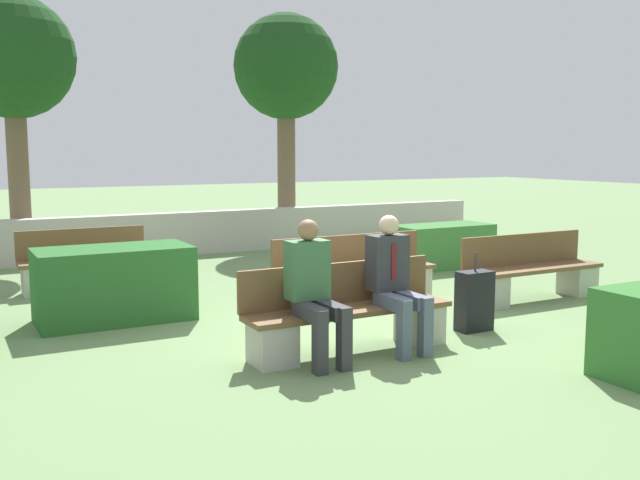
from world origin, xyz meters
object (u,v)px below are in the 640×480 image
(bench_left_side, at_px, (355,276))
(person_seated_woman, at_px, (314,286))
(bench_back, at_px, (85,267))
(suitcase, at_px, (474,301))
(bench_front, at_px, (348,318))
(bench_right_side, at_px, (532,275))
(tree_leftmost, at_px, (13,61))
(tree_center_left, at_px, (286,71))
(person_seated_man, at_px, (394,277))

(bench_left_side, xyz_separation_m, person_seated_woman, (-1.66, -2.02, 0.38))
(bench_left_side, distance_m, person_seated_woman, 2.65)
(bench_back, xyz_separation_m, suitcase, (3.24, -4.25, 0.01))
(bench_front, distance_m, bench_right_side, 3.41)
(bench_left_side, xyz_separation_m, tree_leftmost, (-3.37, 5.44, 3.04))
(bench_front, bearing_deg, suitcase, 1.54)
(bench_right_side, height_order, tree_center_left, tree_center_left)
(bench_front, distance_m, tree_leftmost, 8.21)
(suitcase, bearing_deg, bench_left_side, 101.47)
(person_seated_man, bearing_deg, bench_right_side, 20.23)
(bench_front, height_order, person_seated_woman, person_seated_woman)
(person_seated_man, bearing_deg, bench_left_side, 68.71)
(suitcase, xyz_separation_m, tree_center_left, (1.38, 7.47, 3.16))
(bench_left_side, distance_m, person_seated_man, 2.20)
(bench_left_side, bearing_deg, bench_right_side, -32.62)
(bench_left_side, bearing_deg, suitcase, -86.04)
(suitcase, bearing_deg, person_seated_woman, -174.74)
(suitcase, bearing_deg, bench_front, -178.46)
(person_seated_woman, height_order, tree_leftmost, tree_leftmost)
(bench_front, xyz_separation_m, bench_left_side, (1.22, 1.88, 0.00))
(bench_right_side, height_order, suitcase, suitcase)
(person_seated_man, relative_size, suitcase, 1.54)
(bench_right_side, distance_m, suitcase, 1.90)
(bench_right_side, xyz_separation_m, tree_leftmost, (-5.43, 6.41, 3.04))
(suitcase, height_order, tree_leftmost, tree_leftmost)
(bench_back, xyz_separation_m, tree_center_left, (4.62, 3.22, 3.17))
(person_seated_woman, relative_size, tree_leftmost, 0.29)
(bench_left_side, relative_size, tree_leftmost, 0.48)
(person_seated_man, bearing_deg, bench_back, 115.15)
(person_seated_man, bearing_deg, tree_center_left, 71.68)
(bench_right_side, xyz_separation_m, tree_center_left, (-0.32, 6.60, 3.16))
(bench_left_side, distance_m, bench_right_side, 2.28)
(bench_front, distance_m, tree_center_left, 8.67)
(bench_back, relative_size, person_seated_man, 1.33)
(bench_right_side, relative_size, suitcase, 2.38)
(person_seated_woman, height_order, suitcase, person_seated_woman)
(person_seated_woman, relative_size, suitcase, 1.54)
(tree_leftmost, xyz_separation_m, tree_center_left, (5.11, 0.20, 0.12))
(bench_left_side, xyz_separation_m, bench_back, (-2.87, 2.41, -0.02))
(bench_left_side, height_order, person_seated_man, person_seated_man)
(bench_right_side, xyz_separation_m, person_seated_woman, (-3.73, -1.05, 0.38))
(bench_back, distance_m, person_seated_woman, 4.61)
(bench_right_side, bearing_deg, tree_leftmost, 141.61)
(bench_right_side, bearing_deg, bench_left_side, 166.20)
(tree_leftmost, bearing_deg, tree_center_left, 2.21)
(bench_front, xyz_separation_m, tree_leftmost, (-2.14, 7.31, 3.04))
(bench_back, relative_size, suitcase, 2.05)
(tree_center_left, bearing_deg, bench_back, -145.10)
(tree_center_left, bearing_deg, person_seated_woman, -114.02)
(suitcase, xyz_separation_m, tree_leftmost, (-3.74, 7.27, 3.05))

